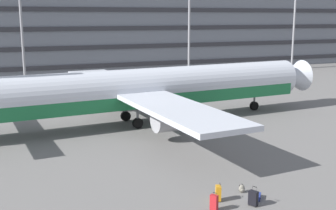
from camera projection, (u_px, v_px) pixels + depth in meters
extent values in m
plane|color=slate|center=(182.00, 119.00, 40.50)|extent=(600.00, 600.00, 0.00)
cube|color=slate|center=(88.00, 27.00, 78.56)|extent=(135.18, 20.25, 15.05)
cube|color=#2D2D33|center=(101.00, 66.00, 70.48)|extent=(133.83, 0.24, 0.70)
cube|color=#2D2D33|center=(101.00, 47.00, 69.87)|extent=(133.83, 0.24, 0.70)
cube|color=#2D2D33|center=(100.00, 29.00, 69.26)|extent=(133.83, 0.24, 0.70)
cube|color=#2D2D33|center=(100.00, 9.00, 68.64)|extent=(133.83, 0.24, 0.70)
cylinder|color=silver|center=(144.00, 88.00, 38.20)|extent=(32.35, 6.02, 3.46)
cube|color=#1E723F|center=(145.00, 98.00, 38.39)|extent=(31.06, 5.84, 1.11)
cone|color=silver|center=(292.00, 76.00, 45.57)|extent=(3.02, 3.50, 3.29)
cube|color=silver|center=(104.00, 79.00, 45.27)|extent=(5.46, 13.82, 0.36)
cube|color=silver|center=(179.00, 110.00, 30.36)|extent=(5.46, 13.82, 0.36)
cylinder|color=#9E9EA3|center=(117.00, 94.00, 43.60)|extent=(2.62, 2.09, 1.90)
cylinder|color=#9E9EA3|center=(170.00, 119.00, 32.97)|extent=(2.62, 2.09, 1.90)
cylinder|color=black|center=(254.00, 106.00, 44.05)|extent=(0.93, 0.42, 0.90)
cylinder|color=slate|center=(254.00, 99.00, 43.90)|extent=(0.20, 0.20, 1.50)
cylinder|color=black|center=(126.00, 116.00, 39.50)|extent=(0.93, 0.42, 0.90)
cylinder|color=slate|center=(125.00, 108.00, 39.34)|extent=(0.20, 0.20, 1.50)
cylinder|color=black|center=(138.00, 123.00, 36.91)|extent=(0.93, 0.42, 0.90)
cylinder|color=slate|center=(138.00, 115.00, 36.76)|extent=(0.20, 0.20, 1.50)
cylinder|color=gray|center=(20.00, 0.00, 58.92)|extent=(0.36, 0.36, 23.44)
cube|color=black|center=(253.00, 198.00, 21.79)|extent=(0.46, 0.53, 0.75)
cylinder|color=#333338|center=(257.00, 189.00, 21.67)|extent=(0.02, 0.02, 0.21)
cylinder|color=#333338|center=(252.00, 188.00, 21.83)|extent=(0.02, 0.02, 0.21)
cube|color=black|center=(255.00, 187.00, 21.73)|extent=(0.14, 0.23, 0.02)
cylinder|color=black|center=(255.00, 207.00, 21.67)|extent=(0.05, 0.04, 0.05)
cylinder|color=black|center=(249.00, 205.00, 21.90)|extent=(0.05, 0.04, 0.05)
cylinder|color=black|center=(257.00, 206.00, 21.83)|extent=(0.05, 0.04, 0.05)
cylinder|color=black|center=(251.00, 204.00, 22.07)|extent=(0.05, 0.04, 0.05)
cube|color=orange|center=(218.00, 193.00, 22.34)|extent=(0.40, 0.47, 0.79)
cylinder|color=#333338|center=(220.00, 186.00, 22.15)|extent=(0.02, 0.02, 0.12)
cylinder|color=#333338|center=(220.00, 184.00, 22.36)|extent=(0.02, 0.02, 0.12)
cube|color=black|center=(220.00, 184.00, 22.24)|extent=(0.10, 0.21, 0.02)
cylinder|color=black|center=(216.00, 202.00, 22.27)|extent=(0.05, 0.04, 0.05)
cylinder|color=black|center=(216.00, 199.00, 22.58)|extent=(0.05, 0.04, 0.05)
cylinder|color=black|center=(221.00, 202.00, 22.28)|extent=(0.05, 0.04, 0.05)
cylinder|color=black|center=(220.00, 199.00, 22.59)|extent=(0.05, 0.04, 0.05)
cube|color=navy|center=(256.00, 197.00, 22.67)|extent=(0.78, 0.82, 0.25)
cube|color=black|center=(257.00, 194.00, 23.03)|extent=(0.19, 0.16, 0.02)
cube|color=#B21E23|center=(214.00, 202.00, 21.22)|extent=(0.39, 0.44, 0.79)
cylinder|color=#333338|center=(217.00, 194.00, 21.12)|extent=(0.02, 0.02, 0.09)
cylinder|color=#333338|center=(213.00, 193.00, 21.24)|extent=(0.02, 0.02, 0.09)
cube|color=black|center=(215.00, 193.00, 21.17)|extent=(0.13, 0.19, 0.02)
cylinder|color=black|center=(210.00, 210.00, 21.32)|extent=(0.05, 0.04, 0.05)
cylinder|color=black|center=(217.00, 210.00, 21.28)|extent=(0.05, 0.04, 0.05)
cylinder|color=black|center=(212.00, 209.00, 21.46)|extent=(0.05, 0.04, 0.05)
ellipsoid|color=gray|center=(242.00, 189.00, 23.49)|extent=(0.37, 0.29, 0.44)
ellipsoid|color=gray|center=(243.00, 190.00, 23.40)|extent=(0.25, 0.14, 0.20)
torus|color=black|center=(242.00, 184.00, 23.48)|extent=(0.08, 0.02, 0.08)
cube|color=black|center=(243.00, 188.00, 23.62)|extent=(0.04, 0.03, 0.37)
cube|color=black|center=(239.00, 188.00, 23.58)|extent=(0.04, 0.03, 0.37)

